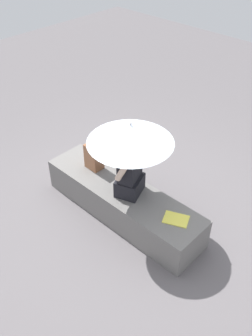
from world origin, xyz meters
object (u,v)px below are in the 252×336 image
(parasol, at_px, (131,134))
(magazine, at_px, (176,219))
(person_seated, at_px, (130,167))
(handbag_black, at_px, (94,156))

(parasol, distance_m, magazine, 1.10)
(parasol, relative_size, magazine, 3.64)
(person_seated, xyz_separation_m, handbag_black, (0.68, -0.04, -0.21))
(person_seated, bearing_deg, magazine, -178.54)
(parasol, height_order, magazine, parasol)
(handbag_black, bearing_deg, parasol, 174.68)
(parasol, bearing_deg, magazine, -176.10)
(person_seated, height_order, magazine, person_seated)
(person_seated, bearing_deg, handbag_black, -3.24)
(person_seated, xyz_separation_m, parasol, (-0.03, 0.03, 0.49))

